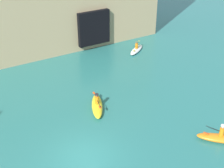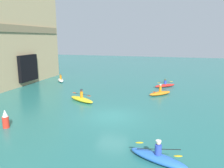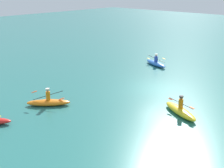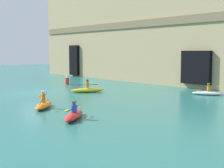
% 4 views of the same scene
% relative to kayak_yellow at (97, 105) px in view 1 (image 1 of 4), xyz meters
% --- Properties ---
extents(ground_plane, '(120.00, 120.00, 0.00)m').
position_rel_kayak_yellow_xyz_m(ground_plane, '(-3.29, -4.22, -0.26)').
color(ground_plane, '#28706B').
extents(kayak_yellow, '(2.18, 3.29, 1.27)m').
position_rel_kayak_yellow_xyz_m(kayak_yellow, '(0.00, 0.00, 0.00)').
color(kayak_yellow, yellow).
rests_on(kayak_yellow, ground).
extents(kayak_white, '(2.84, 2.26, 1.11)m').
position_rel_kayak_yellow_xyz_m(kayak_white, '(8.92, 7.33, -0.04)').
color(kayak_white, white).
rests_on(kayak_white, ground).
extents(kayak_orange, '(2.72, 2.68, 1.24)m').
position_rel_kayak_yellow_xyz_m(kayak_orange, '(4.88, -7.50, -0.01)').
color(kayak_orange, orange).
rests_on(kayak_orange, ground).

